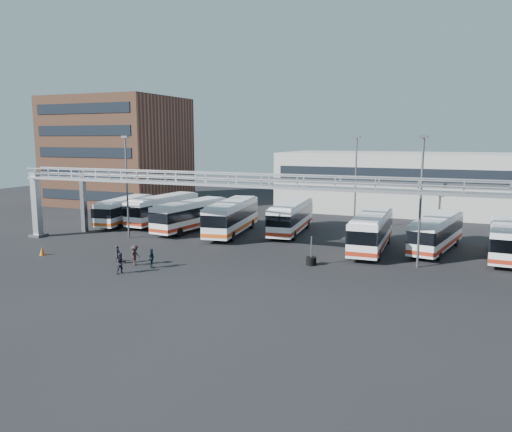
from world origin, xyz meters
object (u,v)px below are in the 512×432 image
at_px(light_pole_mid, 421,194).
at_px(bus_3, 232,216).
at_px(light_pole_back, 356,177).
at_px(bus_8, 505,238).
at_px(light_pole_left, 127,181).
at_px(bus_1, 163,208).
at_px(pedestrian_b, 121,263).
at_px(bus_6, 371,230).
at_px(pedestrian_c, 135,255).
at_px(bus_4, 291,216).
at_px(bus_0, 125,210).
at_px(cone_right, 120,257).
at_px(bus_2, 190,214).
at_px(tire_stack, 311,260).
at_px(pedestrian_d, 151,258).
at_px(bus_7, 436,232).
at_px(pedestrian_a, 118,254).
at_px(cone_left, 42,251).

distance_m(light_pole_mid, bus_3, 20.71).
height_order(light_pole_back, bus_8, light_pole_back).
distance_m(light_pole_left, bus_1, 9.19).
distance_m(light_pole_back, pedestrian_b, 28.61).
bearing_deg(bus_6, pedestrian_c, -144.54).
xyz_separation_m(light_pole_mid, bus_4, (-13.62, 9.58, -3.89)).
xyz_separation_m(bus_0, cone_right, (10.70, -14.78, -1.32)).
relative_size(bus_2, cone_right, 14.45).
bearing_deg(tire_stack, bus_0, 158.64).
relative_size(bus_6, pedestrian_c, 6.83).
bearing_deg(pedestrian_d, pedestrian_b, 140.80).
xyz_separation_m(bus_0, bus_2, (9.17, -0.63, 0.10)).
distance_m(bus_0, tire_stack, 27.43).
bearing_deg(bus_2, light_pole_back, 33.76).
height_order(bus_7, bus_8, bus_7).
height_order(light_pole_back, pedestrian_c, light_pole_back).
bearing_deg(pedestrian_c, pedestrian_a, 94.86).
bearing_deg(bus_3, bus_1, 158.17).
height_order(bus_1, pedestrian_c, bus_1).
bearing_deg(light_pole_mid, pedestrian_b, -152.76).
distance_m(bus_2, bus_7, 25.23).
relative_size(light_pole_back, bus_8, 0.99).
distance_m(bus_7, pedestrian_c, 26.15).
height_order(bus_0, pedestrian_d, bus_0).
bearing_deg(light_pole_mid, light_pole_left, 177.95).
xyz_separation_m(bus_0, pedestrian_a, (11.07, -15.53, -0.93)).
bearing_deg(bus_8, light_pole_back, 150.92).
bearing_deg(pedestrian_d, pedestrian_c, 70.25).
bearing_deg(bus_1, light_pole_back, 19.49).
bearing_deg(bus_3, pedestrian_d, -97.27).
xyz_separation_m(pedestrian_c, cone_right, (-1.93, 0.63, -0.44)).
height_order(bus_4, bus_7, bus_4).
bearing_deg(pedestrian_c, light_pole_left, 39.26).
bearing_deg(bus_4, light_pole_mid, -40.51).
bearing_deg(bus_0, bus_6, -13.82).
distance_m(pedestrian_b, cone_left, 10.27).
bearing_deg(bus_0, light_pole_left, -58.19).
bearing_deg(cone_right, light_pole_left, 122.63).
bearing_deg(pedestrian_a, light_pole_left, 19.88).
distance_m(bus_2, pedestrian_b, 17.74).
bearing_deg(tire_stack, cone_right, -162.05).
xyz_separation_m(light_pole_mid, bus_6, (-4.39, 4.49, -3.87)).
xyz_separation_m(light_pole_back, bus_7, (9.01, -8.46, -3.99)).
bearing_deg(pedestrian_a, bus_8, -76.31).
relative_size(light_pole_left, pedestrian_d, 6.65).
height_order(light_pole_mid, bus_4, light_pole_mid).
bearing_deg(bus_7, bus_1, -174.44).
relative_size(light_pole_mid, light_pole_back, 1.00).
relative_size(bus_4, bus_7, 1.04).
xyz_separation_m(bus_0, cone_left, (3.17, -15.66, -1.34)).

